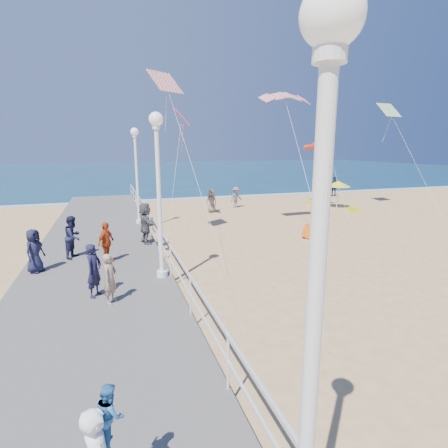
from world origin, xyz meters
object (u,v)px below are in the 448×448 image
object	(u,v)px
beach_walker_b	(334,187)
beach_walker_c	(211,201)
beach_umbrella	(338,184)
box_kite	(309,233)
lamp_post_near	(316,276)
spectator_4	(34,251)
spectator_6	(110,279)
lamp_post_mid	(158,179)
beach_chair_left	(353,210)
spectator_7	(73,237)
spectator_3	(106,242)
toddler_held	(110,415)
spectator_5	(145,223)
beach_walker_a	(236,197)
spectator_0	(94,270)
lamp_post_far	(136,166)
beach_chair_right	(312,203)

from	to	relation	value
beach_walker_b	beach_walker_c	bearing A→B (deg)	46.42
beach_umbrella	box_kite	bearing A→B (deg)	-133.28
lamp_post_near	spectator_4	xyz separation A→B (m)	(-4.10, 10.80, -2.49)
beach_umbrella	spectator_6	bearing A→B (deg)	-141.77
lamp_post_mid	beach_chair_left	xyz separation A→B (m)	(15.38, 9.79, -3.46)
spectator_4	beach_walker_c	world-z (taller)	spectator_4
lamp_post_mid	spectator_4	world-z (taller)	lamp_post_mid
spectator_6	spectator_7	distance (m)	5.00
spectator_3	spectator_6	xyz separation A→B (m)	(0.11, -3.74, -0.07)
toddler_held	spectator_5	distance (m)	12.10
beach_walker_b	spectator_5	bearing A→B (deg)	62.24
spectator_4	spectator_6	size ratio (longest dim) A/B	1.09
lamp_post_near	lamp_post_mid	size ratio (longest dim) A/B	1.00
spectator_4	box_kite	size ratio (longest dim) A/B	2.56
lamp_post_mid	beach_walker_b	xyz separation A→B (m)	(19.35, 17.77, -2.72)
spectator_7	beach_walker_a	distance (m)	15.55
toddler_held	spectator_0	bearing A→B (deg)	-7.11
spectator_3	beach_walker_b	xyz separation A→B (m)	(21.10, 15.63, -0.24)
lamp_post_far	spectator_0	distance (m)	10.50
beach_umbrella	beach_chair_left	size ratio (longest dim) A/B	3.89
toddler_held	spectator_3	world-z (taller)	toddler_held
lamp_post_far	spectator_7	bearing A→B (deg)	-117.23
lamp_post_far	beach_walker_b	world-z (taller)	lamp_post_far
spectator_4	beach_umbrella	size ratio (longest dim) A/B	0.72
spectator_4	beach_chair_left	xyz separation A→B (m)	(19.49, 7.99, -0.97)
toddler_held	spectator_0	distance (m)	6.57
lamp_post_near	spectator_6	distance (m)	7.99
lamp_post_far	beach_chair_left	bearing A→B (deg)	2.94
lamp_post_mid	lamp_post_far	bearing A→B (deg)	90.00
toddler_held	spectator_5	bearing A→B (deg)	-18.31
lamp_post_near	box_kite	world-z (taller)	lamp_post_near
lamp_post_mid	spectator_4	size ratio (longest dim) A/B	3.46
beach_walker_c	beach_chair_right	bearing A→B (deg)	44.35
lamp_post_near	beach_walker_c	xyz separation A→B (m)	(5.53, 22.12, -2.82)
beach_walker_b	beach_walker_c	distance (m)	14.59
beach_umbrella	toddler_held	bearing A→B (deg)	-131.40
toddler_held	spectator_0	xyz separation A→B (m)	(-0.42, 6.54, -0.46)
beach_umbrella	beach_chair_left	world-z (taller)	beach_umbrella
beach_umbrella	spectator_7	bearing A→B (deg)	-154.89
spectator_5	beach_umbrella	xyz separation A→B (m)	(15.49, 7.38, 0.58)
spectator_6	beach_umbrella	xyz separation A→B (m)	(17.06, 13.44, 0.80)
spectator_4	beach_umbrella	world-z (taller)	beach_umbrella
spectator_5	spectator_7	world-z (taller)	spectator_5
spectator_0	lamp_post_near	bearing A→B (deg)	-135.08
lamp_post_far	lamp_post_mid	bearing A→B (deg)	-90.00
beach_chair_right	spectator_6	bearing A→B (deg)	-136.49
spectator_3	beach_walker_a	size ratio (longest dim) A/B	0.93
spectator_4	lamp_post_far	bearing A→B (deg)	0.99
spectator_0	beach_walker_b	distance (m)	28.48
lamp_post_mid	box_kite	bearing A→B (deg)	27.11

